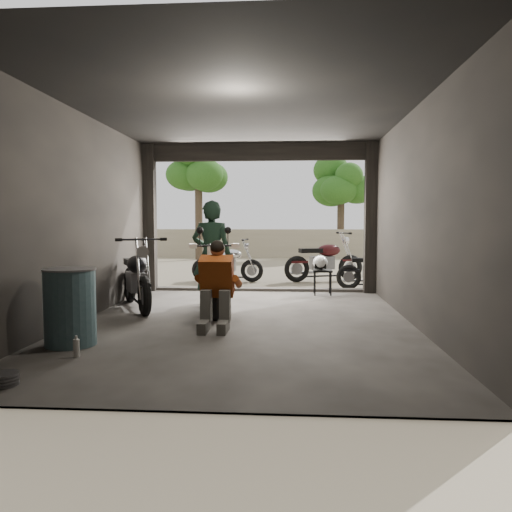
# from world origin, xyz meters

# --- Properties ---
(ground) EXTENTS (80.00, 80.00, 0.00)m
(ground) POSITION_xyz_m (0.00, 0.00, 0.00)
(ground) COLOR #7A6D56
(ground) RESTS_ON ground
(garage) EXTENTS (7.00, 7.13, 3.20)m
(garage) POSITION_xyz_m (0.00, 0.55, 1.28)
(garage) COLOR #2D2B28
(garage) RESTS_ON ground
(boundary_wall) EXTENTS (18.00, 0.30, 1.20)m
(boundary_wall) POSITION_xyz_m (0.00, 14.00, 0.60)
(boundary_wall) COLOR gray
(boundary_wall) RESTS_ON ground
(tree_left) EXTENTS (2.20, 2.20, 5.60)m
(tree_left) POSITION_xyz_m (-3.00, 12.50, 3.99)
(tree_left) COLOR #382B1E
(tree_left) RESTS_ON ground
(tree_right) EXTENTS (2.20, 2.20, 5.00)m
(tree_right) POSITION_xyz_m (2.80, 14.00, 3.56)
(tree_right) COLOR #382B1E
(tree_right) RESTS_ON ground
(main_bike) EXTENTS (1.13, 1.93, 1.20)m
(main_bike) POSITION_xyz_m (-0.62, 0.89, 0.60)
(main_bike) COLOR beige
(main_bike) RESTS_ON ground
(left_bike) EXTENTS (1.54, 2.03, 1.27)m
(left_bike) POSITION_xyz_m (-2.00, 1.16, 0.64)
(left_bike) COLOR black
(left_bike) RESTS_ON ground
(outside_bike_a) EXTENTS (1.68, 0.83, 1.10)m
(outside_bike_a) POSITION_xyz_m (-0.93, 5.24, 0.55)
(outside_bike_a) COLOR black
(outside_bike_a) RESTS_ON ground
(outside_bike_b) EXTENTS (2.02, 1.36, 1.26)m
(outside_bike_b) POSITION_xyz_m (1.55, 5.47, 0.63)
(outside_bike_b) COLOR #390D0F
(outside_bike_b) RESTS_ON ground
(outside_bike_c) EXTENTS (1.57, 0.65, 1.06)m
(outside_bike_c) POSITION_xyz_m (2.63, 3.98, 0.53)
(outside_bike_c) COLOR black
(outside_bike_c) RESTS_ON ground
(rider) EXTENTS (0.71, 0.48, 1.90)m
(rider) POSITION_xyz_m (-0.67, 1.22, 0.95)
(rider) COLOR black
(rider) RESTS_ON ground
(mechanic) EXTENTS (0.63, 0.85, 1.23)m
(mechanic) POSITION_xyz_m (-0.35, -0.45, 0.61)
(mechanic) COLOR #A24615
(mechanic) RESTS_ON ground
(stool) EXTENTS (0.39, 0.39, 0.54)m
(stool) POSITION_xyz_m (1.36, 3.00, 0.46)
(stool) COLOR black
(stool) RESTS_ON ground
(helmet) EXTENTS (0.34, 0.35, 0.29)m
(helmet) POSITION_xyz_m (1.31, 3.05, 0.68)
(helmet) COLOR silver
(helmet) RESTS_ON stool
(oil_drum) EXTENTS (0.72, 0.72, 0.96)m
(oil_drum) POSITION_xyz_m (-2.00, -1.48, 0.48)
(oil_drum) COLOR #35525A
(oil_drum) RESTS_ON ground
(sign_post) EXTENTS (0.78, 0.08, 2.34)m
(sign_post) POSITION_xyz_m (3.81, 3.40, 1.58)
(sign_post) COLOR black
(sign_post) RESTS_ON ground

